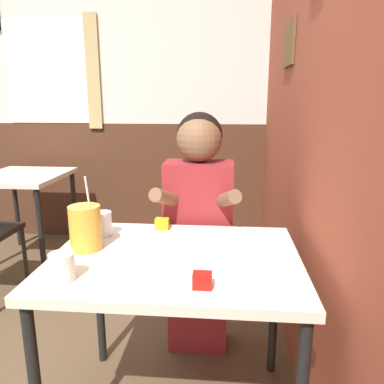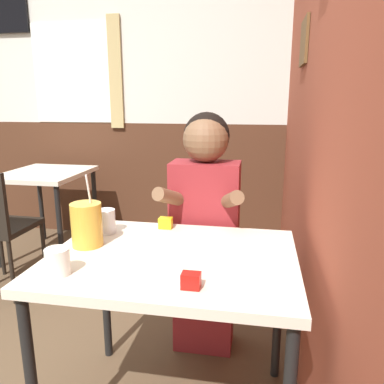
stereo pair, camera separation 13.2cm
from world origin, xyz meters
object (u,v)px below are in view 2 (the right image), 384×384
Objects in this scene: person_seated at (205,226)px; cocktail_pitcher at (87,225)px; background_table at (46,183)px; main_table at (173,273)px.

cocktail_pitcher is (-0.41, -0.47, 0.14)m from person_seated.
person_seated is at bearing 48.69° from cocktail_pitcher.
main_table is at bearing -46.10° from background_table.
person_seated reaches higher than cocktail_pitcher.
person_seated is at bearing -33.63° from background_table.
background_table is 1.78m from person_seated.
background_table is (-1.43, 1.49, -0.02)m from main_table.
person_seated is (1.48, -0.99, 0.04)m from background_table.
person_seated is 4.23× the size of cocktail_pitcher.
main_table is 3.17× the size of cocktail_pitcher.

